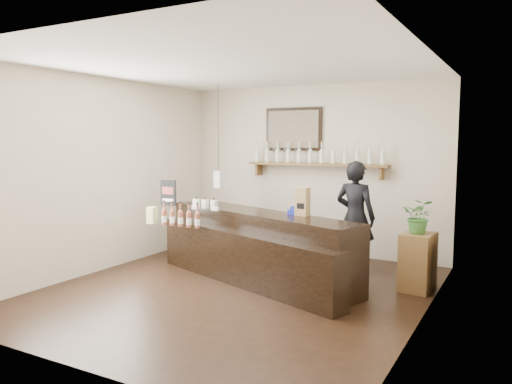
% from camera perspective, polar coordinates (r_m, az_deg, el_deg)
% --- Properties ---
extents(ground, '(5.00, 5.00, 0.00)m').
position_cam_1_polar(ground, '(6.45, -2.23, -11.17)').
color(ground, black).
rests_on(ground, ground).
extents(room_shell, '(5.00, 5.00, 5.00)m').
position_cam_1_polar(room_shell, '(6.16, -2.30, 4.14)').
color(room_shell, beige).
rests_on(room_shell, ground).
extents(back_wall_decor, '(2.66, 0.96, 1.69)m').
position_cam_1_polar(back_wall_decor, '(8.34, 5.28, 4.96)').
color(back_wall_decor, brown).
rests_on(back_wall_decor, ground).
extents(counter, '(3.28, 1.94, 1.07)m').
position_cam_1_polar(counter, '(6.86, -0.23, -6.41)').
color(counter, black).
rests_on(counter, ground).
extents(promo_sign, '(0.28, 0.03, 0.38)m').
position_cam_1_polar(promo_sign, '(7.62, -10.00, -0.09)').
color(promo_sign, black).
rests_on(promo_sign, counter).
extents(paper_bag, '(0.18, 0.15, 0.37)m').
position_cam_1_polar(paper_bag, '(6.53, 5.34, -1.09)').
color(paper_bag, olive).
rests_on(paper_bag, counter).
extents(tape_dispenser, '(0.14, 0.06, 0.12)m').
position_cam_1_polar(tape_dispenser, '(6.60, 4.25, -2.23)').
color(tape_dispenser, '#1827AD').
rests_on(tape_dispenser, counter).
extents(side_cabinet, '(0.41, 0.53, 0.73)m').
position_cam_1_polar(side_cabinet, '(6.69, 18.00, -7.59)').
color(side_cabinet, brown).
rests_on(side_cabinet, ground).
extents(potted_plant, '(0.41, 0.36, 0.44)m').
position_cam_1_polar(potted_plant, '(6.58, 18.17, -2.64)').
color(potted_plant, '#366C2B').
rests_on(potted_plant, side_cabinet).
extents(shopkeeper, '(0.71, 0.52, 1.82)m').
position_cam_1_polar(shopkeeper, '(7.22, 11.30, -2.02)').
color(shopkeeper, black).
rests_on(shopkeeper, ground).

